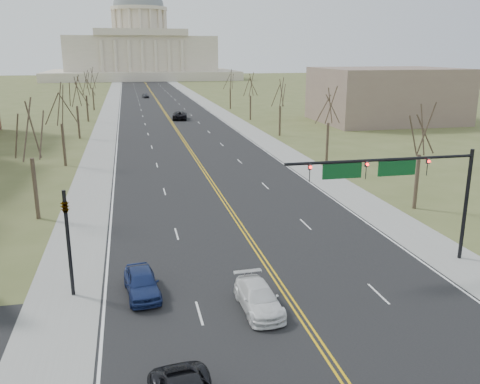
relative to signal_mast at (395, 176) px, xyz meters
name	(u,v)px	position (x,y,z in m)	size (l,w,h in m)	color
road	(162,108)	(-7.45, 96.50, -5.76)	(20.00, 380.00, 0.01)	black
cross_road	(319,344)	(-7.45, -7.50, -5.76)	(120.00, 14.00, 0.01)	black
sidewalk_left	(110,109)	(-19.45, 96.50, -5.75)	(4.00, 380.00, 0.03)	gray
sidewalk_right	(211,107)	(4.55, 96.50, -5.75)	(4.00, 380.00, 0.03)	gray
center_line	(162,108)	(-7.45, 96.50, -5.75)	(0.42, 380.00, 0.01)	gold
edge_line_left	(120,109)	(-17.25, 96.50, -5.75)	(0.15, 380.00, 0.01)	silver
edge_line_right	(202,107)	(2.35, 96.50, -5.75)	(0.15, 380.00, 0.01)	silver
capitol	(141,49)	(-7.45, 236.41, 8.44)	(90.00, 60.00, 50.00)	beige
signal_mast	(395,176)	(0.00, 0.00, 0.00)	(12.12, 0.44, 7.20)	black
signal_left	(67,232)	(-18.95, 0.00, -2.05)	(0.32, 0.36, 6.00)	black
tree_r_0	(421,132)	(8.05, 10.50, 0.79)	(3.74, 3.74, 8.50)	#3E3024
tree_l_0	(29,133)	(-22.95, 14.50, 1.18)	(3.96, 3.96, 9.00)	#3E3024
tree_r_1	(329,107)	(8.05, 30.50, 0.79)	(3.74, 3.74, 8.50)	#3E3024
tree_l_1	(60,106)	(-22.95, 34.50, 1.18)	(3.96, 3.96, 9.00)	#3E3024
tree_r_2	(280,94)	(8.05, 50.50, 0.79)	(3.74, 3.74, 8.50)	#3E3024
tree_l_2	(76,93)	(-22.95, 54.50, 1.18)	(3.96, 3.96, 9.00)	#3E3024
tree_r_3	(250,86)	(8.05, 70.50, 0.79)	(3.74, 3.74, 8.50)	#3E3024
tree_l_3	(85,85)	(-22.95, 74.50, 1.18)	(3.96, 3.96, 9.00)	#3E3024
tree_r_4	(230,80)	(8.05, 90.50, 0.79)	(3.74, 3.74, 8.50)	#3E3024
tree_l_4	(92,79)	(-22.95, 94.50, 1.18)	(3.96, 3.96, 9.00)	#3E3024
bldg_right_mass	(386,95)	(32.55, 62.50, -0.76)	(25.00, 20.00, 10.00)	#7A6257
car_sb_inner_second	(259,298)	(-9.38, -3.78, -5.09)	(1.85, 4.55, 1.32)	white
car_sb_outer_second	(142,283)	(-15.23, -0.79, -5.02)	(1.72, 4.27, 1.45)	navy
car_far_nb	(180,115)	(-5.46, 74.00, -4.93)	(2.72, 5.89, 1.64)	black
car_far_sb	(145,95)	(-10.20, 125.02, -5.07)	(1.59, 3.96, 1.35)	#47484E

